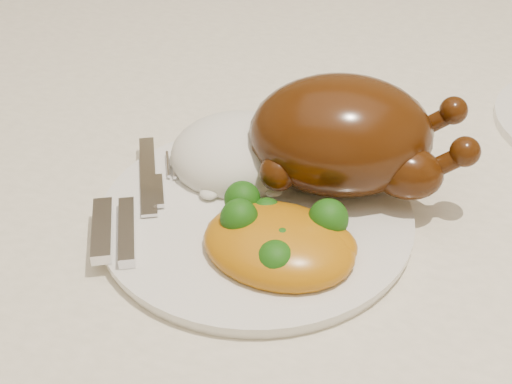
% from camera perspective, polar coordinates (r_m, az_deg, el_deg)
% --- Properties ---
extents(dining_table, '(1.60, 0.90, 0.76)m').
position_cam_1_polar(dining_table, '(0.81, 3.13, 0.88)').
color(dining_table, brown).
rests_on(dining_table, floor).
extents(tablecloth, '(1.73, 1.03, 0.18)m').
position_cam_1_polar(tablecloth, '(0.77, 3.31, 5.27)').
color(tablecloth, white).
rests_on(tablecloth, dining_table).
extents(dinner_plate, '(0.30, 0.30, 0.01)m').
position_cam_1_polar(dinner_plate, '(0.59, 0.00, -1.97)').
color(dinner_plate, white).
rests_on(dinner_plate, tablecloth).
extents(roast_chicken, '(0.20, 0.15, 0.10)m').
position_cam_1_polar(roast_chicken, '(0.60, 7.22, 4.53)').
color(roast_chicken, '#492107').
rests_on(roast_chicken, dinner_plate).
extents(rice_mound, '(0.15, 0.15, 0.06)m').
position_cam_1_polar(rice_mound, '(0.63, -1.38, 3.01)').
color(rice_mound, white).
rests_on(rice_mound, dinner_plate).
extents(mac_and_cheese, '(0.12, 0.10, 0.05)m').
position_cam_1_polar(mac_and_cheese, '(0.54, 2.11, -3.87)').
color(mac_and_cheese, orange).
rests_on(mac_and_cheese, dinner_plate).
extents(cutlery, '(0.07, 0.17, 0.01)m').
position_cam_1_polar(cutlery, '(0.58, -10.17, -1.58)').
color(cutlery, silver).
rests_on(cutlery, dinner_plate).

